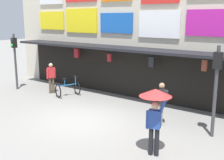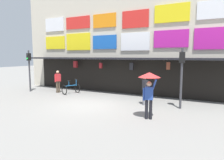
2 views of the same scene
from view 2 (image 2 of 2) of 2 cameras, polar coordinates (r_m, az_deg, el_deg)
The scene contains 8 objects.
ground_plane at distance 11.70m, azimuth -6.37°, elevation -6.89°, with size 80.00×80.00×0.00m, color gray.
shopfront at distance 15.41m, azimuth 3.04°, elevation 11.31°, with size 18.00×2.60×8.00m.
traffic_light_near at distance 16.78m, azimuth -22.62°, elevation 4.20°, with size 0.31×0.34×3.20m.
traffic_light_far at distance 10.96m, azimuth 19.31°, elevation 3.17°, with size 0.30×0.33×3.20m.
bicycle_parked at distance 15.02m, azimuth -11.64°, elevation -2.37°, with size 1.07×1.33×1.05m.
pedestrian_in_red at distance 15.62m, azimuth -15.20°, elevation -0.07°, with size 0.32×0.51×1.68m.
pedestrian_in_purple at distance 11.45m, azimuth 9.33°, elevation -2.22°, with size 0.46×0.48×1.68m.
pedestrian_with_umbrella at distance 8.80m, azimuth 10.58°, elevation -0.66°, with size 0.96×0.96×2.08m.
Camera 2 is at (6.31, -9.45, 2.79)m, focal length 32.01 mm.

